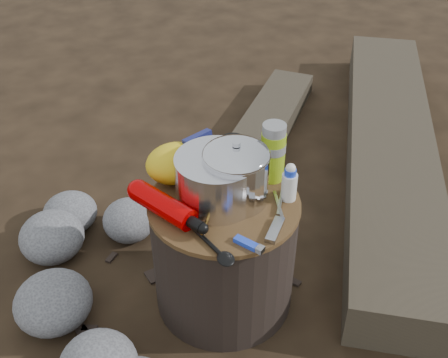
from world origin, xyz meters
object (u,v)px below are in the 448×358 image
object	(u,v)px
fuel_bottle	(163,205)
camping_pot	(236,173)
stump	(224,252)
travel_mug	(233,155)
log_main	(389,147)
thermos	(273,152)

from	to	relation	value
fuel_bottle	camping_pot	bearing A→B (deg)	-30.76
stump	travel_mug	size ratio (longest dim) A/B	4.01
log_main	fuel_bottle	bearing A→B (deg)	-125.91
stump	thermos	world-z (taller)	thermos
log_main	camping_pot	size ratio (longest dim) A/B	10.99
stump	log_main	size ratio (longest dim) A/B	0.22
camping_pot	travel_mug	size ratio (longest dim) A/B	1.69
log_main	travel_mug	distance (m)	0.98
stump	camping_pot	size ratio (longest dim) A/B	2.37
fuel_bottle	thermos	bearing A→B (deg)	-20.59
stump	fuel_bottle	world-z (taller)	fuel_bottle
thermos	travel_mug	bearing A→B (deg)	139.44
fuel_bottle	log_main	bearing A→B (deg)	-6.66
stump	thermos	distance (m)	0.34
stump	thermos	xyz separation A→B (m)	(0.17, 0.06, 0.29)
camping_pot	fuel_bottle	xyz separation A→B (m)	(-0.21, 0.01, -0.06)
log_main	thermos	size ratio (longest dim) A/B	11.07
thermos	travel_mug	world-z (taller)	thermos
log_main	camping_pot	bearing A→B (deg)	-121.05
stump	camping_pot	xyz separation A→B (m)	(0.04, 0.00, 0.29)
stump	travel_mug	bearing A→B (deg)	58.89
stump	camping_pot	world-z (taller)	camping_pot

